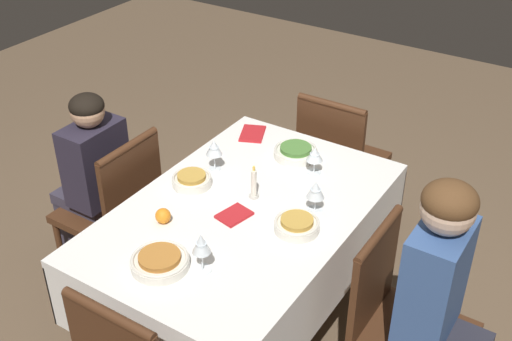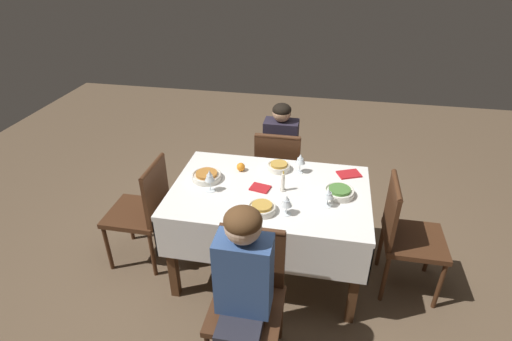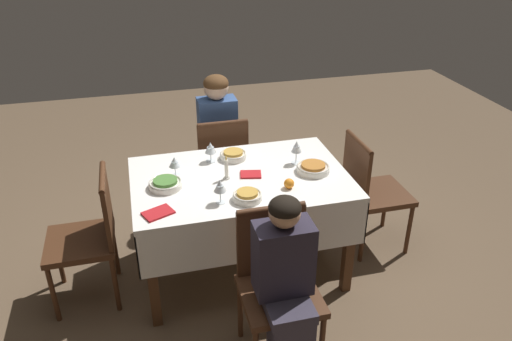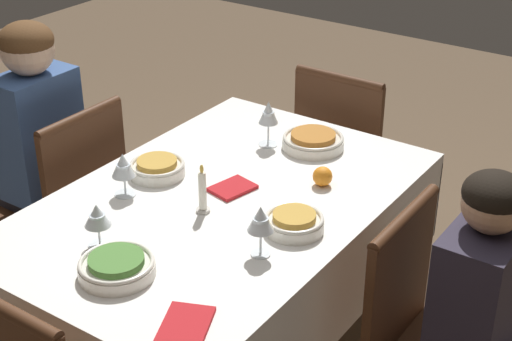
# 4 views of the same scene
# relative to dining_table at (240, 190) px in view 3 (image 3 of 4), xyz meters

# --- Properties ---
(ground_plane) EXTENTS (8.00, 8.00, 0.00)m
(ground_plane) POSITION_rel_dining_table_xyz_m (0.00, 0.00, -0.65)
(ground_plane) COLOR brown
(dining_table) EXTENTS (1.40, 0.92, 0.75)m
(dining_table) POSITION_rel_dining_table_xyz_m (0.00, 0.00, 0.00)
(dining_table) COLOR white
(dining_table) RESTS_ON ground_plane
(chair_north) EXTENTS (0.42, 0.43, 0.90)m
(chair_north) POSITION_rel_dining_table_xyz_m (0.01, 0.73, -0.15)
(chair_north) COLOR #472816
(chair_north) RESTS_ON ground_plane
(chair_south) EXTENTS (0.42, 0.43, 0.90)m
(chair_south) POSITION_rel_dining_table_xyz_m (0.03, -0.73, -0.15)
(chair_south) COLOR #472816
(chair_south) RESTS_ON ground_plane
(chair_west) EXTENTS (0.43, 0.42, 0.90)m
(chair_west) POSITION_rel_dining_table_xyz_m (-0.98, -0.02, -0.15)
(chair_west) COLOR #472816
(chair_west) RESTS_ON ground_plane
(chair_east) EXTENTS (0.43, 0.42, 0.90)m
(chair_east) POSITION_rel_dining_table_xyz_m (0.98, 0.05, -0.15)
(chair_east) COLOR #472816
(chair_east) RESTS_ON ground_plane
(person_adult_denim) EXTENTS (0.30, 0.34, 1.18)m
(person_adult_denim) POSITION_rel_dining_table_xyz_m (0.01, 0.89, 0.02)
(person_adult_denim) COLOR #282833
(person_adult_denim) RESTS_ON ground_plane
(person_child_dark) EXTENTS (0.30, 0.33, 1.08)m
(person_child_dark) POSITION_rel_dining_table_xyz_m (0.03, -0.90, -0.06)
(person_child_dark) COLOR #383342
(person_child_dark) RESTS_ON ground_plane
(bowl_north) EXTENTS (0.18, 0.18, 0.06)m
(bowl_north) POSITION_rel_dining_table_xyz_m (0.01, 0.26, 0.13)
(bowl_north) COLOR silver
(bowl_north) RESTS_ON dining_table
(wine_glass_north) EXTENTS (0.08, 0.08, 0.14)m
(wine_glass_north) POSITION_rel_dining_table_xyz_m (-0.15, 0.26, 0.20)
(wine_glass_north) COLOR white
(wine_glass_north) RESTS_ON dining_table
(bowl_south) EXTENTS (0.18, 0.18, 0.06)m
(bowl_south) POSITION_rel_dining_table_xyz_m (-0.02, -0.29, 0.13)
(bowl_south) COLOR silver
(bowl_south) RESTS_ON dining_table
(wine_glass_south) EXTENTS (0.08, 0.08, 0.15)m
(wine_glass_south) POSITION_rel_dining_table_xyz_m (-0.18, -0.28, 0.21)
(wine_glass_south) COLOR white
(wine_glass_south) RESTS_ON dining_table
(bowl_west) EXTENTS (0.21, 0.21, 0.06)m
(bowl_west) POSITION_rel_dining_table_xyz_m (-0.48, -0.02, 0.13)
(bowl_west) COLOR silver
(bowl_west) RESTS_ON dining_table
(wine_glass_west) EXTENTS (0.08, 0.08, 0.13)m
(wine_glass_west) POSITION_rel_dining_table_xyz_m (-0.41, 0.12, 0.20)
(wine_glass_west) COLOR white
(wine_glass_west) RESTS_ON dining_table
(bowl_east) EXTENTS (0.22, 0.22, 0.06)m
(bowl_east) POSITION_rel_dining_table_xyz_m (0.48, -0.05, 0.13)
(bowl_east) COLOR silver
(bowl_east) RESTS_ON dining_table
(wine_glass_east) EXTENTS (0.07, 0.07, 0.17)m
(wine_glass_east) POSITION_rel_dining_table_xyz_m (0.41, 0.09, 0.22)
(wine_glass_east) COLOR white
(wine_glass_east) RESTS_ON dining_table
(candle_centerpiece) EXTENTS (0.04, 0.04, 0.16)m
(candle_centerpiece) POSITION_rel_dining_table_xyz_m (-0.09, -0.01, 0.17)
(candle_centerpiece) COLOR beige
(candle_centerpiece) RESTS_ON dining_table
(orange_fruit) EXTENTS (0.06, 0.06, 0.06)m
(orange_fruit) POSITION_rel_dining_table_xyz_m (0.26, -0.22, 0.14)
(orange_fruit) COLOR orange
(orange_fruit) RESTS_ON dining_table
(napkin_red_folded) EXTENTS (0.15, 0.13, 0.01)m
(napkin_red_folded) POSITION_rel_dining_table_xyz_m (0.07, -0.00, 0.11)
(napkin_red_folded) COLOR red
(napkin_red_folded) RESTS_ON dining_table
(napkin_spare_side) EXTENTS (0.20, 0.17, 0.01)m
(napkin_spare_side) POSITION_rel_dining_table_xyz_m (-0.55, -0.31, 0.11)
(napkin_spare_side) COLOR red
(napkin_spare_side) RESTS_ON dining_table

